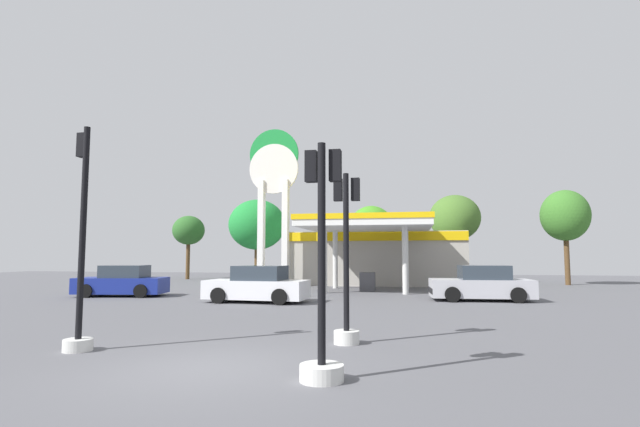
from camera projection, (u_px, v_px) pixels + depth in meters
ground_plane at (208, 369)px, 8.92m from camera, size 90.00×90.00×0.00m
gas_station at (374, 255)px, 33.52m from camera, size 12.53×12.47×4.35m
station_pole_sign at (274, 188)px, 32.40m from camera, size 3.45×0.56×10.79m
car_0 at (481, 285)px, 22.15m from camera, size 4.72×2.33×1.65m
car_1 at (257, 286)px, 21.46m from camera, size 4.70×2.29×1.65m
car_2 at (122, 282)px, 24.50m from camera, size 4.72×2.62×1.60m
traffic_signal_0 at (347, 274)px, 11.59m from camera, size 0.65×0.67×4.16m
traffic_signal_1 at (81, 269)px, 10.75m from camera, size 0.64×0.67×5.11m
traffic_signal_2 at (322, 295)px, 8.20m from camera, size 0.76×0.76×4.12m
tree_0 at (189, 231)px, 41.83m from camera, size 2.80×2.80×5.58m
tree_1 at (257, 225)px, 38.75m from camera, size 4.64×4.64×6.66m
tree_2 at (371, 231)px, 36.97m from camera, size 3.73×3.73×5.97m
tree_3 at (455, 218)px, 35.36m from camera, size 3.76×3.76×6.61m
tree_4 at (565, 216)px, 33.93m from camera, size 3.35×3.35×6.79m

